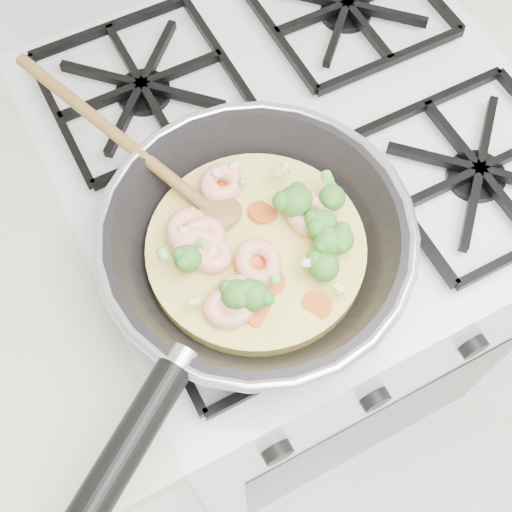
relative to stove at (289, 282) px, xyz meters
name	(u,v)px	position (x,y,z in m)	size (l,w,h in m)	color
stove	(289,282)	(0.00, 0.00, 0.00)	(0.60, 0.60, 0.92)	white
skillet	(253,247)	(-0.14, -0.14, 0.50)	(0.46, 0.51, 0.10)	black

